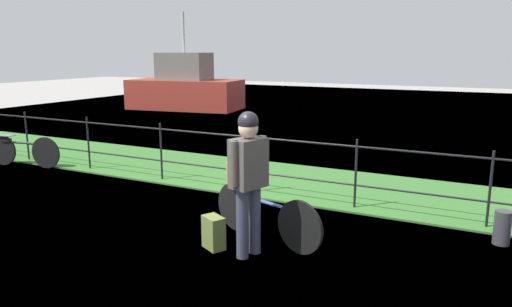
% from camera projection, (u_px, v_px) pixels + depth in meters
% --- Properties ---
extents(ground_plane, '(60.00, 60.00, 0.00)m').
position_uv_depth(ground_plane, '(169.00, 237.00, 6.11)').
color(ground_plane, '#9E9993').
extents(grass_strip, '(27.00, 2.40, 0.03)m').
position_uv_depth(grass_strip, '(273.00, 179.00, 8.86)').
color(grass_strip, '#38702D').
rests_on(grass_strip, ground).
extents(harbor_water, '(30.00, 30.00, 0.00)m').
position_uv_depth(harbor_water, '(376.00, 123.00, 15.99)').
color(harbor_water, slate).
rests_on(harbor_water, ground).
extents(iron_fence, '(18.04, 0.04, 1.06)m').
position_uv_depth(iron_fence, '(249.00, 157.00, 7.88)').
color(iron_fence, black).
rests_on(iron_fence, ground).
extents(bicycle_main, '(1.67, 0.56, 0.65)m').
position_uv_depth(bicycle_main, '(265.00, 214.00, 5.94)').
color(bicycle_main, black).
rests_on(bicycle_main, ground).
extents(wooden_crate, '(0.39, 0.34, 0.29)m').
position_uv_depth(wooden_crate, '(242.00, 174.00, 6.12)').
color(wooden_crate, '#A87F51').
rests_on(wooden_crate, bicycle_main).
extents(terrier_dog, '(0.32, 0.22, 0.18)m').
position_uv_depth(terrier_dog, '(243.00, 157.00, 6.06)').
color(terrier_dog, '#4C3D2D').
rests_on(terrier_dog, wooden_crate).
extents(cyclist_person, '(0.37, 0.52, 1.68)m').
position_uv_depth(cyclist_person, '(248.00, 172.00, 5.37)').
color(cyclist_person, '#383D51').
rests_on(cyclist_person, ground).
extents(backpack_on_paving, '(0.33, 0.29, 0.40)m').
position_uv_depth(backpack_on_paving, '(214.00, 233.00, 5.73)').
color(backpack_on_paving, olive).
rests_on(backpack_on_paving, ground).
extents(mooring_bollard, '(0.20, 0.20, 0.43)m').
position_uv_depth(mooring_bollard, '(502.00, 228.00, 5.86)').
color(mooring_bollard, '#38383D').
rests_on(mooring_bollard, ground).
extents(bicycle_parked, '(1.68, 0.38, 0.64)m').
position_uv_depth(bicycle_parked, '(23.00, 150.00, 9.82)').
color(bicycle_parked, black).
rests_on(bicycle_parked, ground).
extents(moored_boat_near, '(4.76, 2.68, 3.88)m').
position_uv_depth(moored_boat_near, '(185.00, 88.00, 19.67)').
color(moored_boat_near, '#9E3328').
rests_on(moored_boat_near, ground).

